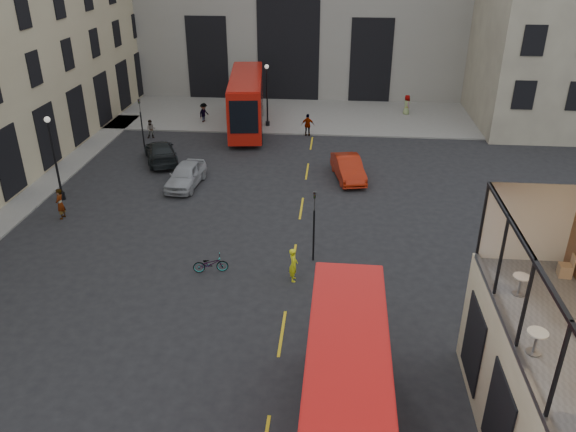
# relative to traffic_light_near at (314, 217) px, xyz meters

# --- Properties ---
(host_frontage) EXTENTS (3.00, 11.00, 4.50)m
(host_frontage) POSITION_rel_traffic_light_near_xyz_m (7.50, -12.00, -0.17)
(host_frontage) COLOR #C0B490
(host_frontage) RESTS_ON ground
(cafe_floor) EXTENTS (3.00, 10.00, 0.10)m
(cafe_floor) POSITION_rel_traffic_light_near_xyz_m (7.50, -12.00, 2.12)
(cafe_floor) COLOR slate
(cafe_floor) RESTS_ON host_frontage
(pavement_far) EXTENTS (40.00, 12.00, 0.12)m
(pavement_far) POSITION_rel_traffic_light_near_xyz_m (-5.00, 26.00, -2.36)
(pavement_far) COLOR slate
(pavement_far) RESTS_ON ground
(traffic_light_near) EXTENTS (0.16, 0.20, 3.80)m
(traffic_light_near) POSITION_rel_traffic_light_near_xyz_m (0.00, 0.00, 0.00)
(traffic_light_near) COLOR black
(traffic_light_near) RESTS_ON ground
(traffic_light_far) EXTENTS (0.16, 0.20, 3.80)m
(traffic_light_far) POSITION_rel_traffic_light_near_xyz_m (-14.00, 16.00, 0.00)
(traffic_light_far) COLOR black
(traffic_light_far) RESTS_ON ground
(street_lamp_a) EXTENTS (0.36, 0.36, 5.33)m
(street_lamp_a) POSITION_rel_traffic_light_near_xyz_m (-16.00, 6.00, -0.03)
(street_lamp_a) COLOR black
(street_lamp_a) RESTS_ON ground
(street_lamp_b) EXTENTS (0.36, 0.36, 5.33)m
(street_lamp_b) POSITION_rel_traffic_light_near_xyz_m (-5.00, 22.00, -0.03)
(street_lamp_b) COLOR black
(street_lamp_b) RESTS_ON ground
(bus_near) EXTENTS (2.57, 10.63, 4.23)m
(bus_near) POSITION_rel_traffic_light_near_xyz_m (1.50, -12.39, -0.05)
(bus_near) COLOR #B70E0C
(bus_near) RESTS_ON ground
(bus_far) EXTENTS (3.94, 11.66, 4.56)m
(bus_far) POSITION_rel_traffic_light_near_xyz_m (-6.67, 21.36, 0.14)
(bus_far) COLOR #A2140B
(bus_far) RESTS_ON ground
(car_a) EXTENTS (2.16, 4.60, 1.52)m
(car_a) POSITION_rel_traffic_light_near_xyz_m (-8.80, 8.79, -1.66)
(car_a) COLOR #93969B
(car_a) RESTS_ON ground
(car_b) EXTENTS (2.55, 4.88, 1.53)m
(car_b) POSITION_rel_traffic_light_near_xyz_m (1.83, 10.94, -1.66)
(car_b) COLOR #9D1D09
(car_b) RESTS_ON ground
(car_c) EXTENTS (3.87, 5.47, 1.47)m
(car_c) POSITION_rel_traffic_light_near_xyz_m (-11.75, 13.03, -1.69)
(car_c) COLOR black
(car_c) RESTS_ON ground
(bicycle) EXTENTS (1.79, 0.91, 0.90)m
(bicycle) POSITION_rel_traffic_light_near_xyz_m (-4.94, -1.54, -1.98)
(bicycle) COLOR gray
(bicycle) RESTS_ON ground
(cyclist) EXTENTS (0.47, 0.66, 1.70)m
(cyclist) POSITION_rel_traffic_light_near_xyz_m (-0.86, -1.93, -1.57)
(cyclist) COLOR yellow
(cyclist) RESTS_ON ground
(pedestrian_a) EXTENTS (0.84, 0.71, 1.52)m
(pedestrian_a) POSITION_rel_traffic_light_near_xyz_m (-14.07, 18.17, -1.66)
(pedestrian_a) COLOR gray
(pedestrian_a) RESTS_ON ground
(pedestrian_b) EXTENTS (1.08, 1.32, 1.77)m
(pedestrian_b) POSITION_rel_traffic_light_near_xyz_m (-10.70, 22.64, -1.54)
(pedestrian_b) COLOR gray
(pedestrian_b) RESTS_ON ground
(pedestrian_c) EXTENTS (1.10, 0.51, 1.84)m
(pedestrian_c) POSITION_rel_traffic_light_near_xyz_m (-1.41, 19.88, -1.51)
(pedestrian_c) COLOR gray
(pedestrian_c) RESTS_ON ground
(pedestrian_d) EXTENTS (0.83, 1.04, 1.87)m
(pedestrian_d) POSITION_rel_traffic_light_near_xyz_m (7.28, 26.70, -1.49)
(pedestrian_d) COLOR gray
(pedestrian_d) RESTS_ON ground
(pedestrian_e) EXTENTS (0.46, 0.69, 1.84)m
(pedestrian_e) POSITION_rel_traffic_light_near_xyz_m (-14.82, 3.46, -1.50)
(pedestrian_e) COLOR gray
(pedestrian_e) RESTS_ON ground
(cafe_table_mid) EXTENTS (0.56, 0.56, 0.70)m
(cafe_table_mid) POSITION_rel_traffic_light_near_xyz_m (6.48, -12.02, 2.64)
(cafe_table_mid) COLOR silver
(cafe_table_mid) RESTS_ON cafe_floor
(cafe_table_far) EXTENTS (0.53, 0.53, 0.67)m
(cafe_table_far) POSITION_rel_traffic_light_near_xyz_m (6.85, -9.18, 2.62)
(cafe_table_far) COLOR beige
(cafe_table_far) RESTS_ON cafe_floor
(cafe_chair_d) EXTENTS (0.45, 0.45, 0.82)m
(cafe_chair_d) POSITION_rel_traffic_light_near_xyz_m (8.66, -7.97, 2.42)
(cafe_chair_d) COLOR tan
(cafe_chair_d) RESTS_ON cafe_floor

